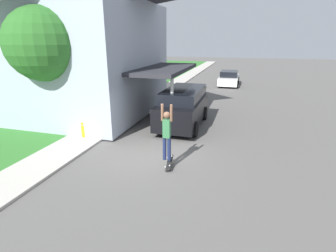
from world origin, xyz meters
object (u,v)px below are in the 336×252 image
Objects in this scene: car_down_street at (229,78)px; skateboarder at (167,132)px; skateboard at (169,163)px; suv_parked at (183,106)px; fire_hydrant at (83,129)px; lawn_tree_near at (43,45)px.

skateboarder is (-0.84, -19.08, 0.72)m from car_down_street.
skateboarder is 2.53× the size of skateboard.
suv_parked is 6.36× the size of fire_hydrant.
skateboard is 4.96m from fire_hydrant.
suv_parked is 2.35× the size of skateboarder.
suv_parked reaches higher than fire_hydrant.
lawn_tree_near is 7.18× the size of skateboard.
skateboard is (0.66, -4.92, -0.87)m from suv_parked.
suv_parked is at bearing 97.65° from skateboard.
fire_hydrant is at bearing -140.88° from suv_parked.
lawn_tree_near is at bearing 174.32° from fire_hydrant.
fire_hydrant is at bearing -107.41° from car_down_street.
lawn_tree_near is 1.28× the size of car_down_street.
suv_parked is at bearing 28.16° from lawn_tree_near.
skateboard is at bearing 51.68° from skateboarder.
skateboarder is (6.35, -1.92, -2.81)m from lawn_tree_near.
car_down_street is at bearing 87.69° from skateboard.
fire_hydrant is (-5.43, -17.33, -0.22)m from car_down_street.
lawn_tree_near is 7.21m from skateboarder.
lawn_tree_near is at bearing -112.73° from car_down_street.
fire_hydrant reaches higher than skateboard.
car_down_street reaches higher than fire_hydrant.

